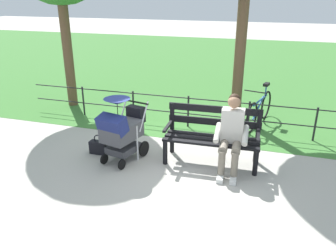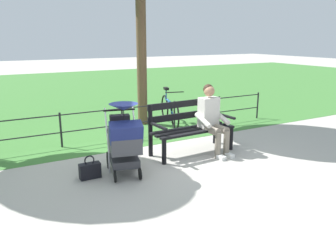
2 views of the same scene
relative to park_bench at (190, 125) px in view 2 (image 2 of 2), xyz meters
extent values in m
plane|color=#ADA89E|center=(0.78, 0.12, -0.53)|extent=(60.00, 60.00, 0.00)
cube|color=#3D7533|center=(0.78, -8.68, -0.52)|extent=(40.00, 16.00, 0.01)
cube|color=black|center=(0.00, -0.06, -0.08)|extent=(1.60, 0.17, 0.04)
cube|color=black|center=(0.00, 0.12, -0.08)|extent=(1.60, 0.17, 0.04)
cube|color=black|center=(-0.01, 0.29, -0.08)|extent=(1.60, 0.17, 0.04)
cube|color=black|center=(0.01, -0.16, 0.14)|extent=(1.60, 0.10, 0.12)
cube|color=black|center=(0.01, -0.16, 0.37)|extent=(1.60, 0.10, 0.12)
cylinder|color=black|center=(-0.76, 0.28, -0.30)|extent=(0.08, 0.08, 0.45)
cylinder|color=black|center=(-0.74, -0.20, -0.05)|extent=(0.08, 0.08, 0.95)
cube|color=black|center=(-0.75, 0.08, 0.10)|extent=(0.07, 0.56, 0.04)
cylinder|color=black|center=(0.74, 0.35, -0.30)|extent=(0.08, 0.08, 0.45)
cylinder|color=black|center=(0.76, -0.13, -0.05)|extent=(0.08, 0.08, 0.95)
cube|color=black|center=(0.74, 0.15, 0.10)|extent=(0.07, 0.56, 0.04)
cylinder|color=slate|center=(-0.45, 0.33, -0.06)|extent=(0.16, 0.41, 0.14)
cylinder|color=slate|center=(-0.25, 0.34, -0.06)|extent=(0.16, 0.41, 0.14)
cylinder|color=slate|center=(-0.45, 0.53, -0.29)|extent=(0.11, 0.11, 0.47)
cylinder|color=slate|center=(-0.25, 0.54, -0.29)|extent=(0.11, 0.11, 0.47)
cube|color=silver|center=(-0.46, 0.61, -0.49)|extent=(0.11, 0.22, 0.07)
cube|color=silver|center=(-0.26, 0.62, -0.49)|extent=(0.11, 0.22, 0.07)
cube|color=beige|center=(-0.34, 0.12, 0.22)|extent=(0.37, 0.24, 0.56)
cylinder|color=beige|center=(-0.56, 0.23, 0.12)|extent=(0.11, 0.43, 0.23)
cylinder|color=beige|center=(-0.12, 0.24, 0.12)|extent=(0.11, 0.43, 0.23)
sphere|color=#A37556|center=(-0.34, 0.12, 0.62)|extent=(0.20, 0.20, 0.20)
sphere|color=black|center=(-0.34, 0.09, 0.65)|extent=(0.19, 0.19, 0.19)
cylinder|color=black|center=(1.19, 0.17, -0.39)|extent=(0.09, 0.28, 0.28)
cylinder|color=black|center=(1.64, 0.06, -0.39)|extent=(0.09, 0.28, 0.28)
cylinder|color=black|center=(1.37, 0.74, -0.44)|extent=(0.07, 0.18, 0.18)
cylinder|color=black|center=(1.74, 0.66, -0.44)|extent=(0.07, 0.18, 0.18)
cube|color=#38383D|center=(1.48, 0.41, -0.31)|extent=(0.53, 0.60, 0.12)
cylinder|color=silver|center=(1.24, 0.36, -0.20)|extent=(0.03, 0.03, 0.65)
cylinder|color=silver|center=(1.68, 0.26, -0.20)|extent=(0.03, 0.03, 0.65)
cube|color=#47474C|center=(1.49, 0.43, 0.02)|extent=(0.60, 0.77, 0.28)
cube|color=navy|center=(1.54, 0.66, 0.22)|extent=(0.54, 0.41, 0.33)
cylinder|color=black|center=(1.39, 0.00, 0.42)|extent=(0.51, 0.15, 0.03)
cylinder|color=silver|center=(1.19, 0.15, 0.22)|extent=(0.09, 0.30, 0.49)
cylinder|color=silver|center=(1.63, 0.04, 0.22)|extent=(0.09, 0.30, 0.49)
cone|color=navy|center=(1.51, 0.51, 0.57)|extent=(0.53, 0.53, 0.10)
cylinder|color=black|center=(1.51, 0.51, 0.39)|extent=(0.01, 0.01, 0.30)
cube|color=black|center=(1.39, 0.02, 0.20)|extent=(0.35, 0.23, 0.28)
cube|color=black|center=(2.02, 0.33, -0.41)|extent=(0.32, 0.14, 0.24)
torus|color=black|center=(2.02, 0.33, -0.24)|extent=(0.16, 0.02, 0.16)
cylinder|color=black|center=(-3.06, -1.44, -0.18)|extent=(0.04, 0.04, 0.70)
cylinder|color=black|center=(-1.78, -1.44, -0.18)|extent=(0.04, 0.04, 0.70)
cylinder|color=black|center=(-0.50, -1.44, -0.18)|extent=(0.04, 0.04, 0.70)
cylinder|color=black|center=(0.78, -1.44, -0.18)|extent=(0.04, 0.04, 0.70)
cylinder|color=black|center=(2.07, -1.44, -0.18)|extent=(0.04, 0.04, 0.70)
cylinder|color=black|center=(0.78, -1.44, 0.12)|extent=(7.69, 0.02, 0.02)
cylinder|color=black|center=(0.78, -1.44, -0.23)|extent=(7.69, 0.02, 0.02)
cylinder|color=brown|center=(-0.13, -2.40, 1.26)|extent=(0.24, 0.24, 3.57)
torus|color=black|center=(-0.56, -1.51, -0.20)|extent=(0.20, 0.65, 0.66)
torus|color=black|center=(-0.81, -2.48, -0.20)|extent=(0.20, 0.65, 0.66)
cylinder|color=#1E4C8C|center=(-0.68, -2.00, 0.05)|extent=(0.27, 0.88, 0.04)
cylinder|color=#1E4C8C|center=(-0.66, -1.90, -0.10)|extent=(0.20, 0.62, 0.38)
cylinder|color=#1E4C8C|center=(-0.77, -2.33, 0.15)|extent=(0.03, 0.03, 0.30)
cube|color=black|center=(-0.77, -2.33, 0.32)|extent=(0.15, 0.22, 0.06)
cylinder|color=black|center=(-0.57, -1.56, 0.35)|extent=(0.43, 0.13, 0.02)
camera|label=1|loc=(-0.84, 5.26, 2.24)|focal=35.98mm
camera|label=2|loc=(3.33, 5.16, 1.58)|focal=36.26mm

